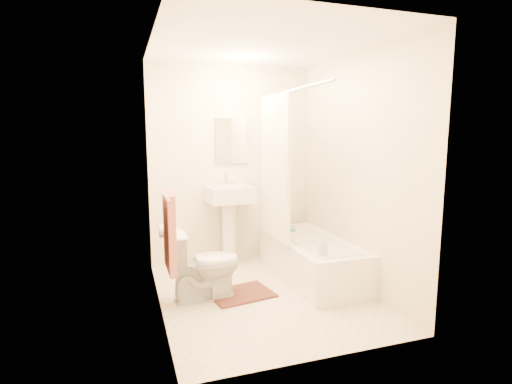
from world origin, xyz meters
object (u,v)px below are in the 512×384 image
object	(u,v)px
sink	(229,222)
bath_mat	(241,294)
bathtub	(311,258)
soap_bottle	(322,246)
toilet	(204,264)

from	to	relation	value
sink	bath_mat	bearing A→B (deg)	-101.57
bathtub	bath_mat	bearing A→B (deg)	-165.61
bath_mat	soap_bottle	distance (m)	0.94
soap_bottle	bath_mat	bearing A→B (deg)	155.07
toilet	sink	world-z (taller)	sink
bathtub	soap_bottle	distance (m)	0.66
sink	soap_bottle	distance (m)	1.44
toilet	soap_bottle	distance (m)	1.15
toilet	sink	xyz separation A→B (m)	(0.50, 0.96, 0.18)
bath_mat	soap_bottle	bearing A→B (deg)	-24.93
sink	toilet	bearing A→B (deg)	-120.92
sink	bathtub	size ratio (longest dim) A/B	0.68
bathtub	soap_bottle	bearing A→B (deg)	-106.60
toilet	sink	distance (m)	1.10
bath_mat	soap_bottle	world-z (taller)	soap_bottle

